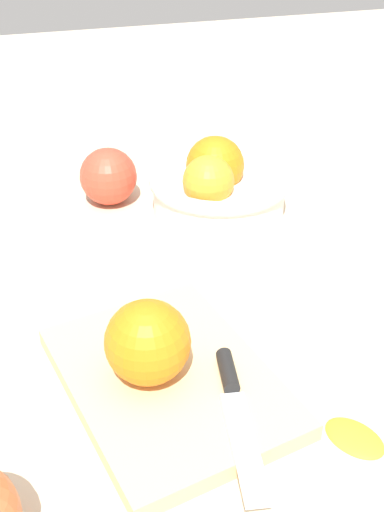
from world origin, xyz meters
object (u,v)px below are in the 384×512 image
bowl (217,187)px  knife (234,401)px  cutting_board (168,381)px  apple_mid_left (108,176)px  orange_on_board (148,342)px

bowl → knife: bowl is taller
bowl → cutting_board: bowl is taller
bowl → apple_mid_left: size_ratio=2.36×
bowl → knife: size_ratio=1.14×
orange_on_board → apple_mid_left: orange_on_board is taller
bowl → knife: bearing=-15.7°
apple_mid_left → cutting_board: bearing=-1.9°
orange_on_board → apple_mid_left: 0.36m
apple_mid_left → knife: bearing=4.4°
orange_on_board → apple_mid_left: bearing=175.5°
bowl → orange_on_board: 0.32m
knife → apple_mid_left: size_ratio=2.06×
knife → apple_mid_left: bearing=-175.6°
orange_on_board → apple_mid_left: (-0.36, 0.03, -0.02)m
cutting_board → apple_mid_left: size_ratio=2.96×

